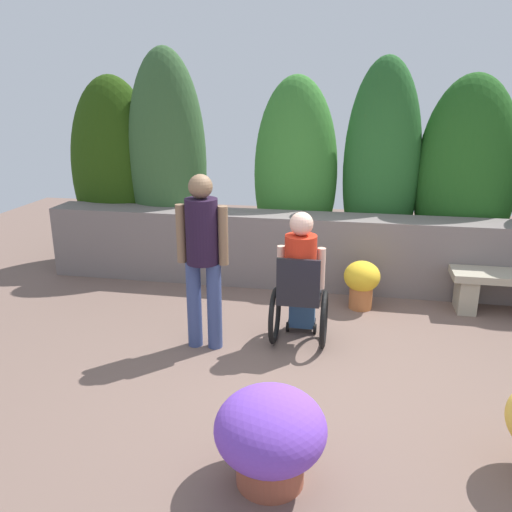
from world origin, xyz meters
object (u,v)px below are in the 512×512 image
at_px(person_in_wheelchair, 300,283).
at_px(person_standing_companion, 203,251).
at_px(flower_pot_terracotta_by_wall, 270,435).
at_px(flower_pot_red_accent, 362,281).

distance_m(person_in_wheelchair, person_standing_companion, 0.99).
bearing_deg(person_standing_companion, flower_pot_terracotta_by_wall, -72.39).
height_order(person_in_wheelchair, person_standing_companion, person_standing_companion).
xyz_separation_m(person_standing_companion, flower_pot_terracotta_by_wall, (0.92, -1.72, -0.62)).
relative_size(flower_pot_terracotta_by_wall, flower_pot_red_accent, 1.26).
relative_size(person_standing_companion, flower_pot_terracotta_by_wall, 2.38).
distance_m(person_in_wheelchair, flower_pot_red_accent, 1.19).
xyz_separation_m(person_in_wheelchair, flower_pot_terracotta_by_wall, (0.03, -1.97, -0.28)).
height_order(person_standing_companion, flower_pot_terracotta_by_wall, person_standing_companion).
bearing_deg(flower_pot_red_accent, person_in_wheelchair, -121.38).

